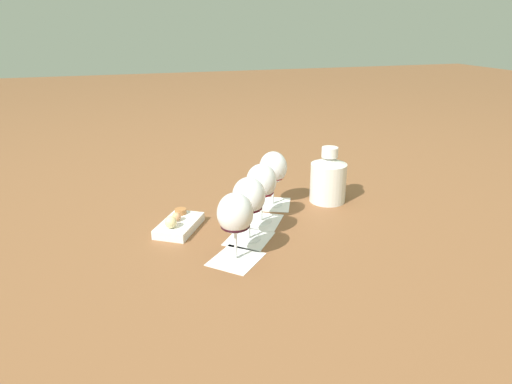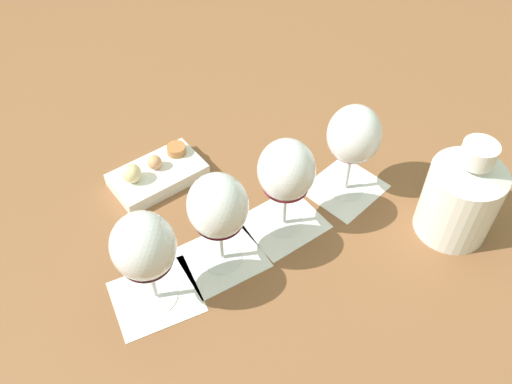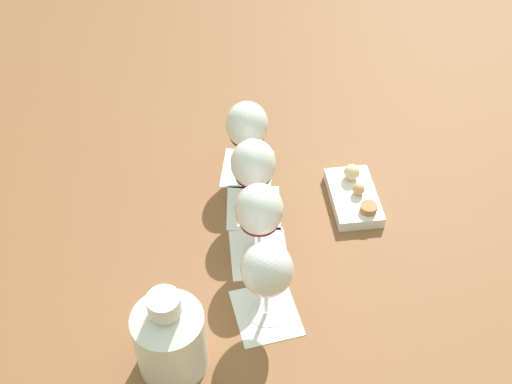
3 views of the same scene
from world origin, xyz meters
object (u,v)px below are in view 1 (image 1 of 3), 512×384
(wine_glass_1, at_px, (261,184))
(snack_dish, at_px, (179,224))
(wine_glass_2, at_px, (249,199))
(wine_glass_0, at_px, (273,170))
(wine_glass_3, at_px, (235,216))
(ceramic_vase, at_px, (328,178))

(wine_glass_1, relative_size, snack_dish, 0.94)
(wine_glass_2, height_order, snack_dish, wine_glass_2)
(wine_glass_2, bearing_deg, wine_glass_0, 146.27)
(wine_glass_1, xyz_separation_m, wine_glass_3, (0.19, -0.13, -0.00))
(ceramic_vase, bearing_deg, wine_glass_1, -70.72)
(ceramic_vase, bearing_deg, wine_glass_0, -97.32)
(wine_glass_1, relative_size, wine_glass_3, 1.00)
(wine_glass_1, bearing_deg, wine_glass_3, -33.14)
(wine_glass_2, relative_size, wine_glass_3, 1.00)
(wine_glass_2, height_order, wine_glass_3, same)
(wine_glass_0, relative_size, wine_glass_3, 1.00)
(wine_glass_1, distance_m, wine_glass_3, 0.23)
(wine_glass_0, distance_m, wine_glass_1, 0.13)
(wine_glass_2, bearing_deg, wine_glass_1, 146.25)
(wine_glass_3, bearing_deg, wine_glass_2, 147.48)
(ceramic_vase, relative_size, snack_dish, 0.99)
(ceramic_vase, bearing_deg, wine_glass_3, -53.19)
(wine_glass_3, bearing_deg, wine_glass_0, 146.65)
(wine_glass_1, bearing_deg, snack_dish, -93.37)
(wine_glass_1, distance_m, ceramic_vase, 0.26)
(wine_glass_0, relative_size, snack_dish, 0.94)
(wine_glass_3, relative_size, snack_dish, 0.94)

